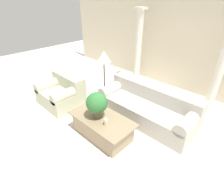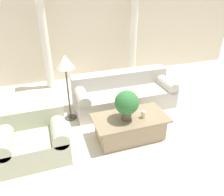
# 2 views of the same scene
# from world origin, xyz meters

# --- Properties ---
(ground_plane) EXTENTS (16.00, 16.00, 0.00)m
(ground_plane) POSITION_xyz_m (0.00, 0.00, 0.00)
(ground_plane) COLOR silver
(wall_back) EXTENTS (10.00, 0.06, 3.20)m
(wall_back) POSITION_xyz_m (0.00, 2.91, 1.60)
(wall_back) COLOR beige
(wall_back) RESTS_ON ground_plane
(sofa_long) EXTENTS (2.38, 0.95, 0.80)m
(sofa_long) POSITION_xyz_m (0.18, 0.77, 0.33)
(sofa_long) COLOR #B7B2A8
(sofa_long) RESTS_ON ground_plane
(loveseat) EXTENTS (1.14, 0.95, 0.80)m
(loveseat) POSITION_xyz_m (-1.91, -0.30, 0.35)
(loveseat) COLOR #B9BC9E
(loveseat) RESTS_ON ground_plane
(coffee_table) EXTENTS (1.41, 0.74, 0.47)m
(coffee_table) POSITION_xyz_m (-0.15, -0.43, 0.24)
(coffee_table) COLOR #998466
(coffee_table) RESTS_ON ground_plane
(potted_plant) EXTENTS (0.44, 0.44, 0.57)m
(potted_plant) POSITION_xyz_m (-0.25, -0.46, 0.80)
(potted_plant) COLOR brown
(potted_plant) RESTS_ON coffee_table
(pillar_candle) EXTENTS (0.08, 0.08, 0.14)m
(pillar_candle) POSITION_xyz_m (0.07, -0.52, 0.54)
(pillar_candle) COLOR beige
(pillar_candle) RESTS_ON coffee_table
(floor_lamp) EXTENTS (0.36, 0.36, 1.47)m
(floor_lamp) POSITION_xyz_m (-1.14, 0.61, 1.24)
(floor_lamp) COLOR #4C473D
(floor_lamp) RESTS_ON ground_plane
(column_left) EXTENTS (0.31, 0.31, 2.38)m
(column_left) POSITION_xyz_m (-1.42, 2.44, 1.22)
(column_left) COLOR silver
(column_left) RESTS_ON ground_plane
(column_right) EXTENTS (0.31, 0.31, 2.38)m
(column_right) POSITION_xyz_m (1.12, 2.44, 1.22)
(column_right) COLOR silver
(column_right) RESTS_ON ground_plane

